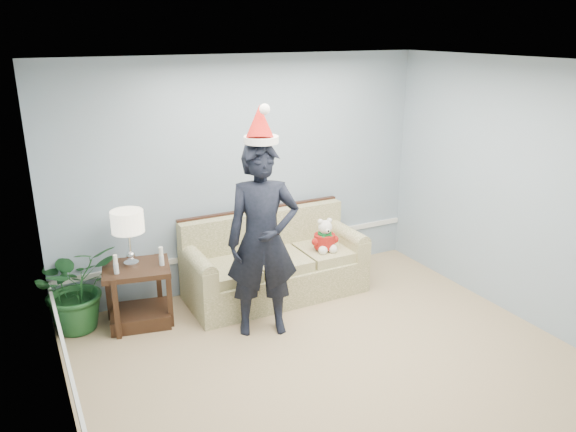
% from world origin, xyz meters
% --- Properties ---
extents(room_shell, '(4.54, 5.04, 2.74)m').
position_xyz_m(room_shell, '(0.00, 0.00, 1.35)').
color(room_shell, tan).
rests_on(room_shell, ground).
extents(wainscot_trim, '(4.49, 4.99, 0.06)m').
position_xyz_m(wainscot_trim, '(-1.18, 1.18, 0.45)').
color(wainscot_trim, white).
rests_on(wainscot_trim, room_shell).
extents(sofa, '(2.04, 0.88, 0.95)m').
position_xyz_m(sofa, '(0.15, 2.07, 0.34)').
color(sofa, '#626931').
rests_on(sofa, room_shell).
extents(side_table, '(0.76, 0.68, 0.65)m').
position_xyz_m(side_table, '(-1.41, 2.07, 0.25)').
color(side_table, '#372114').
rests_on(side_table, room_shell).
extents(table_lamp, '(0.33, 0.33, 0.58)m').
position_xyz_m(table_lamp, '(-1.44, 2.14, 1.09)').
color(table_lamp, silver).
rests_on(table_lamp, side_table).
extents(candle_pair, '(0.51, 0.05, 0.20)m').
position_xyz_m(candle_pair, '(-1.39, 1.98, 0.74)').
color(candle_pair, silver).
rests_on(candle_pair, side_table).
extents(houseplant, '(0.97, 0.88, 0.92)m').
position_xyz_m(houseplant, '(-1.99, 2.26, 0.46)').
color(houseplant, '#1D5025').
rests_on(houseplant, room_shell).
extents(man, '(0.83, 0.67, 1.96)m').
position_xyz_m(man, '(-0.31, 1.35, 0.98)').
color(man, black).
rests_on(man, room_shell).
extents(santa_hat, '(0.43, 0.46, 0.38)m').
position_xyz_m(santa_hat, '(-0.31, 1.37, 2.11)').
color(santa_hat, white).
rests_on(santa_hat, man).
extents(teddy_bear, '(0.27, 0.29, 0.40)m').
position_xyz_m(teddy_bear, '(0.72, 1.87, 0.64)').
color(teddy_bear, white).
rests_on(teddy_bear, sofa).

